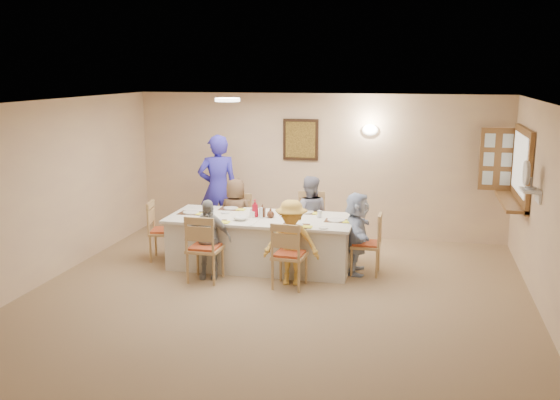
% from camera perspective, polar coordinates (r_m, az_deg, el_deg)
% --- Properties ---
extents(ground, '(7.00, 7.00, 0.00)m').
position_cam_1_polar(ground, '(7.95, -0.84, -9.53)').
color(ground, '#A08368').
extents(room_walls, '(7.00, 7.00, 7.00)m').
position_cam_1_polar(room_walls, '(7.53, -0.88, 1.26)').
color(room_walls, '#D1AE92').
rests_on(room_walls, ground).
extents(wall_picture, '(0.62, 0.05, 0.72)m').
position_cam_1_polar(wall_picture, '(10.92, 1.90, 5.54)').
color(wall_picture, black).
rests_on(wall_picture, room_walls).
extents(wall_sconce, '(0.26, 0.09, 0.18)m').
position_cam_1_polar(wall_sconce, '(10.71, 8.23, 6.38)').
color(wall_sconce, white).
rests_on(wall_sconce, room_walls).
extents(ceiling_light, '(0.36, 0.36, 0.05)m').
position_cam_1_polar(ceiling_light, '(9.13, -4.82, 9.12)').
color(ceiling_light, white).
rests_on(ceiling_light, room_walls).
extents(serving_hatch, '(0.06, 1.50, 1.15)m').
position_cam_1_polar(serving_hatch, '(9.80, 21.24, 2.84)').
color(serving_hatch, olive).
rests_on(serving_hatch, room_walls).
extents(hatch_sill, '(0.30, 1.50, 0.05)m').
position_cam_1_polar(hatch_sill, '(9.87, 20.33, -0.13)').
color(hatch_sill, olive).
rests_on(hatch_sill, room_walls).
extents(shutter_door, '(0.55, 0.04, 1.00)m').
position_cam_1_polar(shutter_door, '(10.51, 19.26, 3.54)').
color(shutter_door, olive).
rests_on(shutter_door, room_walls).
extents(fan_shelf, '(0.22, 0.36, 0.03)m').
position_cam_1_polar(fan_shelf, '(8.49, 21.93, 0.82)').
color(fan_shelf, white).
rests_on(fan_shelf, room_walls).
extents(desk_fan, '(0.30, 0.30, 0.28)m').
position_cam_1_polar(desk_fan, '(8.46, 21.80, 1.83)').
color(desk_fan, '#A5A5A8').
rests_on(desk_fan, fan_shelf).
extents(dining_table, '(2.74, 1.16, 0.76)m').
position_cam_1_polar(dining_table, '(9.33, -1.72, -3.83)').
color(dining_table, beige).
rests_on(dining_table, ground).
extents(chair_back_left, '(0.47, 0.47, 0.90)m').
position_cam_1_polar(chair_back_left, '(10.21, -3.86, -2.05)').
color(chair_back_left, tan).
rests_on(chair_back_left, ground).
extents(chair_back_right, '(0.52, 0.52, 0.99)m').
position_cam_1_polar(chair_back_right, '(9.93, 2.79, -2.17)').
color(chair_back_right, tan).
rests_on(chair_back_right, ground).
extents(chair_front_left, '(0.47, 0.47, 0.96)m').
position_cam_1_polar(chair_front_left, '(8.73, -6.87, -4.31)').
color(chair_front_left, tan).
rests_on(chair_front_left, ground).
extents(chair_front_right, '(0.48, 0.48, 0.93)m').
position_cam_1_polar(chair_front_right, '(8.42, 0.88, -4.95)').
color(chair_front_right, tan).
rests_on(chair_front_right, ground).
extents(chair_left_end, '(0.52, 0.52, 0.93)m').
position_cam_1_polar(chair_left_end, '(9.80, -10.55, -2.76)').
color(chair_left_end, tan).
rests_on(chair_left_end, ground).
extents(chair_right_end, '(0.44, 0.44, 0.90)m').
position_cam_1_polar(chair_right_end, '(9.06, 7.84, -3.95)').
color(chair_right_end, tan).
rests_on(chair_right_end, ground).
extents(diner_back_left, '(0.65, 0.49, 1.19)m').
position_cam_1_polar(diner_back_left, '(10.06, -4.07, -1.40)').
color(diner_back_left, brown).
rests_on(diner_back_left, ground).
extents(diner_back_right, '(0.73, 0.62, 1.28)m').
position_cam_1_polar(diner_back_right, '(9.78, 2.68, -1.51)').
color(diner_back_right, gray).
rests_on(diner_back_right, ground).
extents(diner_front_left, '(0.74, 0.46, 1.13)m').
position_cam_1_polar(diner_front_left, '(8.82, -6.62, -3.57)').
color(diner_front_left, '#969696').
rests_on(diner_front_left, ground).
extents(diner_front_right, '(0.84, 0.57, 1.18)m').
position_cam_1_polar(diner_front_right, '(8.50, 1.05, -3.90)').
color(diner_front_right, '#EAB447').
rests_on(diner_front_right, ground).
extents(diner_right_end, '(1.17, 0.54, 1.19)m').
position_cam_1_polar(diner_right_end, '(9.03, 7.04, -3.02)').
color(diner_right_end, silver).
rests_on(diner_right_end, ground).
extents(caregiver, '(1.00, 0.94, 1.84)m').
position_cam_1_polar(caregiver, '(10.57, -5.69, 1.01)').
color(caregiver, '#312CB4').
rests_on(caregiver, ground).
extents(placemat_fl, '(0.34, 0.25, 0.01)m').
position_cam_1_polar(placemat_fl, '(9.01, -6.11, -1.93)').
color(placemat_fl, '#472B19').
rests_on(placemat_fl, dining_table).
extents(plate_fl, '(0.24, 0.24, 0.02)m').
position_cam_1_polar(plate_fl, '(9.01, -6.11, -1.87)').
color(plate_fl, white).
rests_on(plate_fl, dining_table).
extents(napkin_fl, '(0.14, 0.14, 0.01)m').
position_cam_1_polar(napkin_fl, '(8.90, -5.11, -2.03)').
color(napkin_fl, '#FFFB35').
rests_on(napkin_fl, dining_table).
extents(placemat_fr, '(0.38, 0.28, 0.01)m').
position_cam_1_polar(placemat_fr, '(8.70, 1.40, -2.36)').
color(placemat_fr, '#472B19').
rests_on(placemat_fr, dining_table).
extents(plate_fr, '(0.22, 0.22, 0.01)m').
position_cam_1_polar(plate_fr, '(8.70, 1.40, -2.30)').
color(plate_fr, white).
rests_on(plate_fr, dining_table).
extents(napkin_fr, '(0.13, 0.13, 0.01)m').
position_cam_1_polar(napkin_fr, '(8.62, 2.51, -2.46)').
color(napkin_fr, '#FFFB35').
rests_on(napkin_fr, dining_table).
extents(placemat_bl, '(0.35, 0.26, 0.01)m').
position_cam_1_polar(placemat_bl, '(9.78, -4.52, -0.80)').
color(placemat_bl, '#472B19').
rests_on(placemat_bl, dining_table).
extents(plate_bl, '(0.23, 0.23, 0.01)m').
position_cam_1_polar(plate_bl, '(9.78, -4.52, -0.74)').
color(plate_bl, white).
rests_on(plate_bl, dining_table).
extents(napkin_bl, '(0.13, 0.13, 0.01)m').
position_cam_1_polar(napkin_bl, '(9.69, -3.59, -0.87)').
color(napkin_bl, '#FFFB35').
rests_on(napkin_bl, dining_table).
extents(placemat_br, '(0.32, 0.24, 0.01)m').
position_cam_1_polar(placemat_br, '(9.50, 2.41, -1.15)').
color(placemat_br, '#472B19').
rests_on(placemat_br, dining_table).
extents(plate_br, '(0.24, 0.24, 0.01)m').
position_cam_1_polar(plate_br, '(9.50, 2.41, -1.09)').
color(plate_br, white).
rests_on(plate_br, dining_table).
extents(napkin_br, '(0.13, 0.13, 0.01)m').
position_cam_1_polar(napkin_br, '(9.42, 3.43, -1.23)').
color(napkin_br, '#FFFB35').
rests_on(napkin_br, dining_table).
extents(placemat_le, '(0.36, 0.27, 0.01)m').
position_cam_1_polar(placemat_le, '(9.56, -8.13, -1.18)').
color(placemat_le, '#472B19').
rests_on(placemat_le, dining_table).
extents(plate_le, '(0.25, 0.25, 0.02)m').
position_cam_1_polar(plate_le, '(9.56, -8.13, -1.12)').
color(plate_le, white).
rests_on(plate_le, dining_table).
extents(napkin_le, '(0.14, 0.14, 0.01)m').
position_cam_1_polar(napkin_le, '(9.45, -7.22, -1.27)').
color(napkin_le, '#FFFB35').
rests_on(napkin_le, dining_table).
extents(placemat_re, '(0.33, 0.25, 0.01)m').
position_cam_1_polar(placemat_re, '(9.02, 5.17, -1.89)').
color(placemat_re, '#472B19').
rests_on(placemat_re, dining_table).
extents(plate_re, '(0.26, 0.26, 0.02)m').
position_cam_1_polar(plate_re, '(9.02, 5.17, -1.83)').
color(plate_re, white).
rests_on(plate_re, dining_table).
extents(napkin_re, '(0.15, 0.15, 0.01)m').
position_cam_1_polar(napkin_re, '(8.95, 6.27, -1.98)').
color(napkin_re, '#FFFB35').
rests_on(napkin_re, dining_table).
extents(teacup_a, '(0.15, 0.15, 0.08)m').
position_cam_1_polar(teacup_a, '(9.16, -6.95, -1.49)').
color(teacup_a, white).
rests_on(teacup_a, dining_table).
extents(teacup_b, '(0.11, 0.11, 0.09)m').
position_cam_1_polar(teacup_b, '(9.62, 1.40, -0.73)').
color(teacup_b, white).
rests_on(teacup_b, dining_table).
extents(bowl_a, '(0.28, 0.28, 0.05)m').
position_cam_1_polar(bowl_a, '(9.04, -3.61, -1.69)').
color(bowl_a, white).
rests_on(bowl_a, dining_table).
extents(bowl_b, '(0.26, 0.26, 0.07)m').
position_cam_1_polar(bowl_b, '(9.41, 0.76, -1.09)').
color(bowl_b, white).
rests_on(bowl_b, dining_table).
extents(condiment_ketchup, '(0.11, 0.11, 0.26)m').
position_cam_1_polar(condiment_ketchup, '(9.21, -2.30, -0.76)').
color(condiment_ketchup, '#B30F23').
rests_on(condiment_ketchup, dining_table).
extents(condiment_brown, '(0.09, 0.09, 0.18)m').
position_cam_1_polar(condiment_brown, '(9.23, -1.62, -0.97)').
color(condiment_brown, '#472312').
rests_on(condiment_brown, dining_table).
extents(condiment_malt, '(0.13, 0.13, 0.14)m').
position_cam_1_polar(condiment_malt, '(9.16, -0.87, -1.19)').
color(condiment_malt, '#472312').
rests_on(condiment_malt, dining_table).
extents(drinking_glass, '(0.07, 0.07, 0.11)m').
position_cam_1_polar(drinking_glass, '(9.30, -2.55, -1.10)').
color(drinking_glass, silver).
rests_on(drinking_glass, dining_table).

